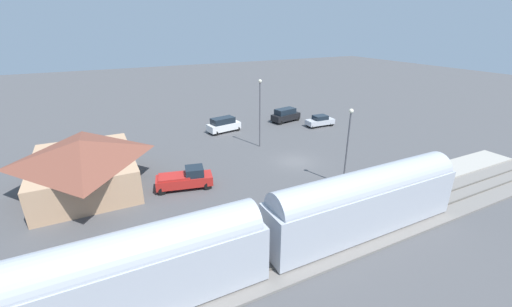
{
  "coord_description": "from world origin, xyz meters",
  "views": [
    {
      "loc": [
        -29.25,
        20.12,
        15.18
      ],
      "look_at": [
        2.12,
        4.16,
        1.0
      ],
      "focal_mm": 22.71,
      "sensor_mm": 36.0,
      "label": 1
    }
  ],
  "objects_px": {
    "pickup_red": "(185,179)",
    "light_pole_lot_center": "(260,106)",
    "light_pole_near_platform": "(348,139)",
    "suv_black": "(286,115)",
    "suv_white": "(224,125)",
    "pedestrian_on_platform": "(350,191)",
    "station_building": "(84,163)",
    "sedan_silver": "(320,121)"
  },
  "relations": [
    {
      "from": "station_building",
      "to": "light_pole_near_platform",
      "type": "bearing_deg",
      "value": -115.97
    },
    {
      "from": "suv_white",
      "to": "light_pole_lot_center",
      "type": "distance_m",
      "value": 9.23
    },
    {
      "from": "pedestrian_on_platform",
      "to": "suv_white",
      "type": "height_order",
      "value": "suv_white"
    },
    {
      "from": "suv_black",
      "to": "light_pole_lot_center",
      "type": "relative_size",
      "value": 0.59
    },
    {
      "from": "suv_black",
      "to": "suv_white",
      "type": "bearing_deg",
      "value": 92.45
    },
    {
      "from": "pickup_red",
      "to": "pedestrian_on_platform",
      "type": "bearing_deg",
      "value": -128.21
    },
    {
      "from": "pickup_red",
      "to": "light_pole_lot_center",
      "type": "height_order",
      "value": "light_pole_lot_center"
    },
    {
      "from": "suv_black",
      "to": "light_pole_near_platform",
      "type": "distance_m",
      "value": 23.33
    },
    {
      "from": "sedan_silver",
      "to": "light_pole_lot_center",
      "type": "height_order",
      "value": "light_pole_lot_center"
    },
    {
      "from": "suv_white",
      "to": "pickup_red",
      "type": "relative_size",
      "value": 0.9
    },
    {
      "from": "station_building",
      "to": "light_pole_lot_center",
      "type": "xyz_separation_m",
      "value": [
        2.41,
        -20.57,
        2.9
      ]
    },
    {
      "from": "station_building",
      "to": "light_pole_lot_center",
      "type": "relative_size",
      "value": 1.45
    },
    {
      "from": "suv_black",
      "to": "pickup_red",
      "type": "distance_m",
      "value": 26.2
    },
    {
      "from": "pickup_red",
      "to": "light_pole_near_platform",
      "type": "height_order",
      "value": "light_pole_near_platform"
    },
    {
      "from": "suv_white",
      "to": "light_pole_lot_center",
      "type": "xyz_separation_m",
      "value": [
        -7.92,
        -1.98,
        4.3
      ]
    },
    {
      "from": "station_building",
      "to": "pickup_red",
      "type": "distance_m",
      "value": 9.93
    },
    {
      "from": "station_building",
      "to": "sedan_silver",
      "type": "distance_m",
      "value": 33.93
    },
    {
      "from": "sedan_silver",
      "to": "pickup_red",
      "type": "distance_m",
      "value": 26.98
    },
    {
      "from": "pickup_red",
      "to": "suv_black",
      "type": "bearing_deg",
      "value": -53.76
    },
    {
      "from": "sedan_silver",
      "to": "pickup_red",
      "type": "height_order",
      "value": "pickup_red"
    },
    {
      "from": "pedestrian_on_platform",
      "to": "pickup_red",
      "type": "bearing_deg",
      "value": 51.79
    },
    {
      "from": "light_pole_lot_center",
      "to": "light_pole_near_platform",
      "type": "bearing_deg",
      "value": -169.92
    },
    {
      "from": "suv_black",
      "to": "light_pole_near_platform",
      "type": "xyz_separation_m",
      "value": [
        -22.01,
        6.77,
        3.79
      ]
    },
    {
      "from": "pedestrian_on_platform",
      "to": "suv_black",
      "type": "relative_size",
      "value": 0.33
    },
    {
      "from": "station_building",
      "to": "light_pole_lot_center",
      "type": "height_order",
      "value": "light_pole_lot_center"
    },
    {
      "from": "station_building",
      "to": "light_pole_lot_center",
      "type": "distance_m",
      "value": 20.92
    },
    {
      "from": "station_building",
      "to": "sedan_silver",
      "type": "height_order",
      "value": "station_building"
    },
    {
      "from": "suv_black",
      "to": "suv_white",
      "type": "height_order",
      "value": "same"
    },
    {
      "from": "sedan_silver",
      "to": "pickup_red",
      "type": "xyz_separation_m",
      "value": [
        -10.87,
        24.69,
        0.15
      ]
    },
    {
      "from": "suv_white",
      "to": "light_pole_lot_center",
      "type": "height_order",
      "value": "light_pole_lot_center"
    },
    {
      "from": "light_pole_near_platform",
      "to": "sedan_silver",
      "type": "bearing_deg",
      "value": -30.7
    },
    {
      "from": "pedestrian_on_platform",
      "to": "pickup_red",
      "type": "distance_m",
      "value": 15.58
    },
    {
      "from": "light_pole_lot_center",
      "to": "suv_black",
      "type": "bearing_deg",
      "value": -47.57
    },
    {
      "from": "suv_black",
      "to": "sedan_silver",
      "type": "height_order",
      "value": "suv_black"
    },
    {
      "from": "suv_black",
      "to": "suv_white",
      "type": "distance_m",
      "value": 11.18
    },
    {
      "from": "suv_black",
      "to": "sedan_silver",
      "type": "bearing_deg",
      "value": -142.41
    },
    {
      "from": "station_building",
      "to": "pedestrian_on_platform",
      "type": "height_order",
      "value": "station_building"
    },
    {
      "from": "station_building",
      "to": "suv_black",
      "type": "bearing_deg",
      "value": -70.04
    },
    {
      "from": "suv_black",
      "to": "light_pole_near_platform",
      "type": "relative_size",
      "value": 0.66
    },
    {
      "from": "suv_black",
      "to": "pickup_red",
      "type": "height_order",
      "value": "suv_black"
    },
    {
      "from": "light_pole_near_platform",
      "to": "suv_black",
      "type": "bearing_deg",
      "value": -17.1
    },
    {
      "from": "pickup_red",
      "to": "light_pole_lot_center",
      "type": "xyz_separation_m",
      "value": [
        7.09,
        -11.95,
        4.42
      ]
    }
  ]
}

